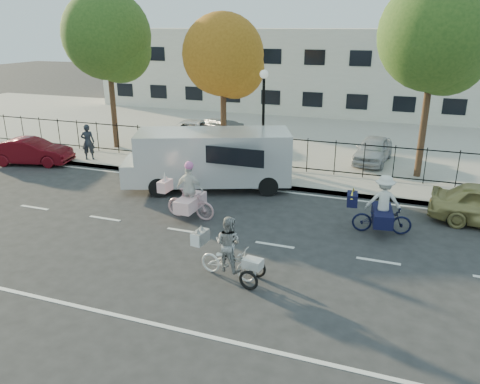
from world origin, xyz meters
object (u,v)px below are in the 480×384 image
at_px(unicorn_bike, 189,198).
at_px(lot_car_c, 214,132).
at_px(bull_bike, 382,210).
at_px(white_van, 211,157).
at_px(zebra_trike, 229,254).
at_px(red_sedan, 31,151).
at_px(lot_car_d, 373,150).
at_px(lamppost, 264,103).
at_px(pedestrian, 88,142).
at_px(lot_car_b, 190,134).

distance_m(unicorn_bike, lot_car_c, 10.12).
xyz_separation_m(bull_bike, white_van, (-6.75, 2.22, 0.52)).
xyz_separation_m(zebra_trike, red_sedan, (-12.55, 6.71, -0.04)).
relative_size(unicorn_bike, lot_car_c, 0.54).
relative_size(red_sedan, lot_car_d, 1.07).
bearing_deg(lot_car_c, lamppost, -27.18).
xyz_separation_m(unicorn_bike, white_van, (-0.57, 3.21, 0.53)).
distance_m(white_van, pedestrian, 7.12).
height_order(bull_bike, lot_car_d, bull_bike).
xyz_separation_m(red_sedan, lot_car_c, (6.73, 6.15, 0.15)).
xyz_separation_m(red_sedan, lot_car_b, (5.67, 5.35, 0.17)).
relative_size(bull_bike, pedestrian, 1.22).
bearing_deg(white_van, red_sedan, 156.62).
relative_size(zebra_trike, lot_car_d, 0.57).
xyz_separation_m(bull_bike, red_sedan, (-16.06, 2.49, -0.14)).
height_order(lamppost, bull_bike, lamppost).
distance_m(lamppost, lot_car_c, 5.99).
xyz_separation_m(lamppost, red_sedan, (-10.68, -2.30, -2.50)).
distance_m(red_sedan, lot_car_d, 16.05).
relative_size(zebra_trike, red_sedan, 0.53).
distance_m(bull_bike, lot_car_d, 7.85).
height_order(zebra_trike, lot_car_b, zebra_trike).
bearing_deg(zebra_trike, white_van, 35.19).
distance_m(unicorn_bike, lot_car_b, 9.78).
xyz_separation_m(bull_bike, lot_car_c, (-9.32, 8.64, 0.01)).
bearing_deg(zebra_trike, bull_bike, -31.23).
xyz_separation_m(lamppost, white_van, (-1.36, -2.57, -1.83)).
relative_size(bull_bike, red_sedan, 0.56).
distance_m(pedestrian, lot_car_c, 6.63).
xyz_separation_m(unicorn_bike, bull_bike, (6.17, 0.98, 0.01)).
bearing_deg(bull_bike, pedestrian, 67.41).
bearing_deg(unicorn_bike, lot_car_d, -28.96).
relative_size(bull_bike, lot_car_c, 0.56).
xyz_separation_m(lot_car_b, lot_car_c, (1.06, 0.80, -0.01)).
relative_size(zebra_trike, lot_car_c, 0.53).
relative_size(unicorn_bike, pedestrian, 1.19).
bearing_deg(white_van, lot_car_b, 101.20).
relative_size(white_van, red_sedan, 1.90).
bearing_deg(unicorn_bike, bull_bike, -78.96).
bearing_deg(unicorn_bike, zebra_trike, -138.51).
bearing_deg(pedestrian, white_van, 141.48).
bearing_deg(white_van, pedestrian, 146.54).
distance_m(red_sedan, lot_car_b, 7.80).
bearing_deg(lamppost, lot_car_c, 135.70).
height_order(lot_car_b, lot_car_c, lot_car_b).
relative_size(red_sedan, pedestrian, 2.19).
bearing_deg(red_sedan, bull_bike, -112.83).
relative_size(lamppost, red_sedan, 1.16).
xyz_separation_m(lamppost, lot_car_c, (-3.94, 3.85, -2.34)).
bearing_deg(pedestrian, lot_car_b, -155.35).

